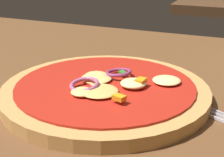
# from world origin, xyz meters

# --- Properties ---
(dining_table) EXTENTS (1.40, 0.85, 0.04)m
(dining_table) POSITION_xyz_m (0.00, 0.00, 0.02)
(dining_table) COLOR brown
(dining_table) RESTS_ON ground
(pizza) EXTENTS (0.29, 0.29, 0.03)m
(pizza) POSITION_xyz_m (-0.01, 0.00, 0.05)
(pizza) COLOR tan
(pizza) RESTS_ON dining_table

